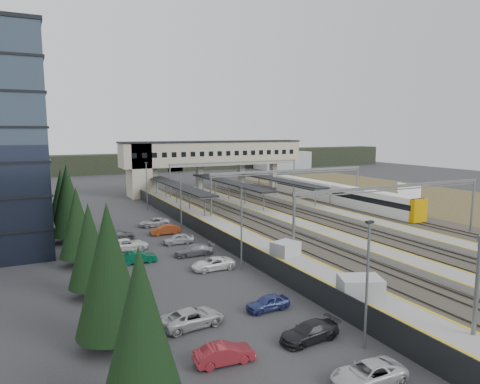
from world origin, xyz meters
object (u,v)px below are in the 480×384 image
footbridge (202,156)px  billboard (408,194)px  relay_cabin_near (360,294)px  relay_cabin_far (285,253)px  train (337,194)px

footbridge → billboard: bearing=-57.8°
relay_cabin_near → relay_cabin_far: 12.06m
relay_cabin_near → billboard: bearing=37.8°
relay_cabin_near → billboard: 43.66m
footbridge → billboard: size_ratio=7.36×
relay_cabin_near → train: size_ratio=0.10×
train → billboard: (6.17, -10.70, 1.14)m
billboard → relay_cabin_near: bearing=-142.2°
relay_cabin_far → footbridge: bearing=77.8°
footbridge → relay_cabin_near: bearing=-100.9°
relay_cabin_far → train: 37.27m
relay_cabin_near → train: train is taller
train → billboard: bearing=-60.0°
relay_cabin_far → footbridge: size_ratio=0.07×
relay_cabin_far → billboard: size_ratio=0.54×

